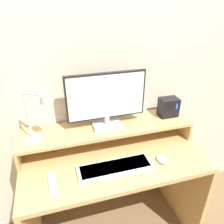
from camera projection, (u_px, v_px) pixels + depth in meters
wall_back at (100, 68)px, 1.45m from camera, size 6.00×0.05×2.50m
desk at (113, 182)px, 1.52m from camera, size 1.17×0.58×0.75m
monitor_shelf at (107, 129)px, 1.49m from camera, size 1.17×0.27×0.14m
monitor at (106, 99)px, 1.39m from camera, size 0.52×0.13×0.37m
desk_lamp at (37, 119)px, 1.26m from camera, size 0.19×0.14×0.31m
router_dock at (168, 107)px, 1.58m from camera, size 0.13×0.10×0.14m
keyboard at (115, 167)px, 1.32m from camera, size 0.46×0.14×0.02m
mouse at (162, 159)px, 1.37m from camera, size 0.06×0.09×0.03m
remote_control at (52, 183)px, 1.21m from camera, size 0.05×0.18×0.02m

